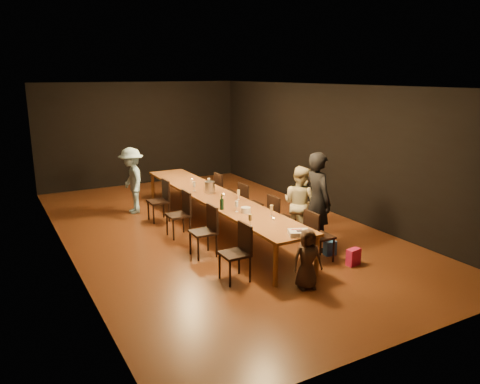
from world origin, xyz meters
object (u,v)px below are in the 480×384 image
table (216,198)px  chair_right_0 (320,236)px  birthday_cake (299,233)px  plate_stack (246,210)px  chair_right_2 (251,203)px  chair_left_1 (203,231)px  woman_birthday (318,202)px  chair_right_3 (226,192)px  chair_right_1 (281,218)px  champagne_bottle (222,202)px  chair_left_3 (158,201)px  chair_left_0 (235,253)px  woman_tan (300,203)px  ice_bucket (210,187)px  chair_left_2 (178,214)px  child (307,259)px  man_blue (132,181)px

table → chair_right_0: 2.56m
birthday_cake → plate_stack: plate_stack is taller
chair_right_2 → chair_left_1: same height
woman_birthday → birthday_cake: bearing=134.0°
chair_right_2 → chair_right_3: bearing=180.0°
chair_right_0 → woman_birthday: 0.73m
plate_stack → chair_right_1: bearing=10.8°
table → champagne_bottle: (-0.35, -0.98, 0.20)m
chair_right_3 → chair_right_1: bearing=-0.0°
chair_left_3 → woman_birthday: woman_birthday is taller
chair_right_1 → woman_birthday: woman_birthday is taller
chair_right_3 → chair_left_0: bearing=-25.3°
chair_left_1 → woman_birthday: (2.00, -0.73, 0.47)m
woman_tan → ice_bucket: bearing=16.2°
ice_bucket → chair_left_3: bearing=134.1°
table → chair_left_0: chair_left_0 is taller
chair_right_0 → woman_tan: (0.33, 1.06, 0.28)m
chair_right_1 → chair_left_2: bearing=-125.2°
chair_right_2 → child: size_ratio=0.98×
woman_birthday → ice_bucket: size_ratio=7.76×
chair_right_2 → chair_right_3: same height
chair_right_2 → birthday_cake: 2.97m
chair_right_2 → child: child is taller
ice_bucket → chair_right_2: bearing=-20.4°
man_blue → chair_left_1: bearing=9.6°
woman_birthday → child: 1.75m
table → birthday_cake: 2.85m
birthday_cake → champagne_bottle: champagne_bottle is taller
woman_birthday → champagne_bottle: size_ratio=6.12×
woman_birthday → champagne_bottle: bearing=61.4°
chair_right_0 → champagne_bottle: size_ratio=3.06×
chair_left_1 → woman_tan: woman_tan is taller
chair_left_3 → chair_left_2: bearing=-180.0°
plate_stack → chair_left_0: bearing=-127.5°
chair_left_3 → table: bearing=-144.7°
chair_left_0 → woman_tan: size_ratio=0.62×
woman_birthday → ice_bucket: woman_birthday is taller
child → champagne_bottle: champagne_bottle is taller
table → chair_right_0: chair_right_0 is taller
chair_right_2 → ice_bucket: ice_bucket is taller
chair_right_3 → man_blue: man_blue is taller
chair_left_0 → chair_left_1: 1.20m
chair_right_2 → chair_left_1: size_ratio=1.00×
chair_right_2 → table: bearing=-90.0°
chair_left_1 → plate_stack: chair_left_1 is taller
woman_tan → man_blue: (-2.35, 3.44, 0.03)m
chair_right_1 → chair_left_3: size_ratio=1.00×
birthday_cake → chair_right_0: bearing=53.7°
chair_right_1 → man_blue: (-2.02, 3.30, 0.32)m
chair_right_0 → plate_stack: (-0.91, 1.03, 0.34)m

